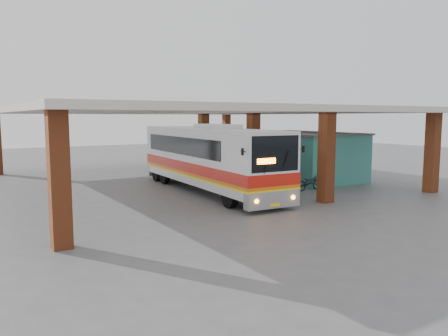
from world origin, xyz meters
TOP-DOWN VIEW (x-y plane):
  - ground at (0.00, 0.00)m, footprint 90.00×90.00m
  - brick_columns at (1.43, 5.00)m, footprint 20.10×21.60m
  - canopy_roof at (0.50, 6.50)m, footprint 21.00×23.00m
  - shop_building at (7.49, 4.00)m, footprint 5.20×8.20m
  - coach_bus at (-0.25, 2.72)m, footprint 3.45×13.00m
  - motorcycle at (4.70, -0.06)m, footprint 1.78×0.64m
  - pedestrian at (0.70, -2.29)m, footprint 0.77×0.76m
  - red_chair at (4.87, 7.03)m, footprint 0.44×0.44m

SIDE VIEW (x-z plane):
  - ground at x=0.00m, z-range 0.00..0.00m
  - red_chair at x=4.87m, z-range -0.03..0.70m
  - motorcycle at x=4.70m, z-range 0.00..0.93m
  - pedestrian at x=0.70m, z-range 0.00..1.79m
  - shop_building at x=7.49m, z-range 0.01..3.12m
  - coach_bus at x=-0.25m, z-range -0.01..3.74m
  - brick_columns at x=1.43m, z-range 0.00..4.35m
  - canopy_roof at x=0.50m, z-range 4.35..4.65m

